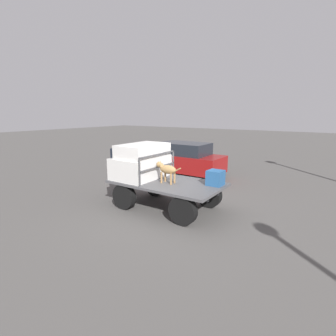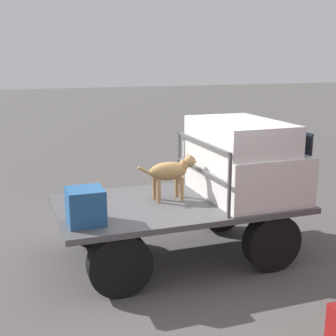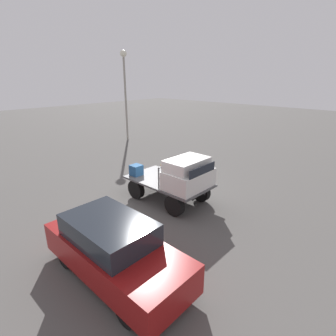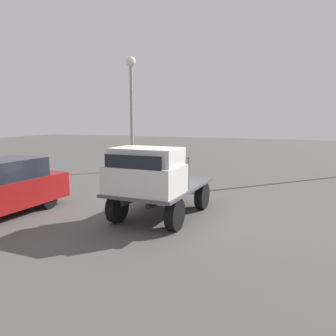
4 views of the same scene
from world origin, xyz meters
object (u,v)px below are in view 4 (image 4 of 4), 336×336
at_px(cargo_crate, 167,169).
at_px(flatbed_truck, 163,194).
at_px(dog, 167,170).
at_px(light_pole_near, 131,92).

bearing_deg(cargo_crate, flatbed_truck, 19.01).
distance_m(dog, cargo_crate, 1.52).
height_order(dog, cargo_crate, dog).
xyz_separation_m(flatbed_truck, dog, (-0.06, 0.12, 0.69)).
bearing_deg(dog, cargo_crate, -164.81).
relative_size(cargo_crate, light_pole_near, 0.08).
bearing_deg(light_pole_near, cargo_crate, 39.24).
bearing_deg(dog, light_pole_near, -152.21).
bearing_deg(light_pole_near, dog, 36.58).
bearing_deg(flatbed_truck, dog, 118.20).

